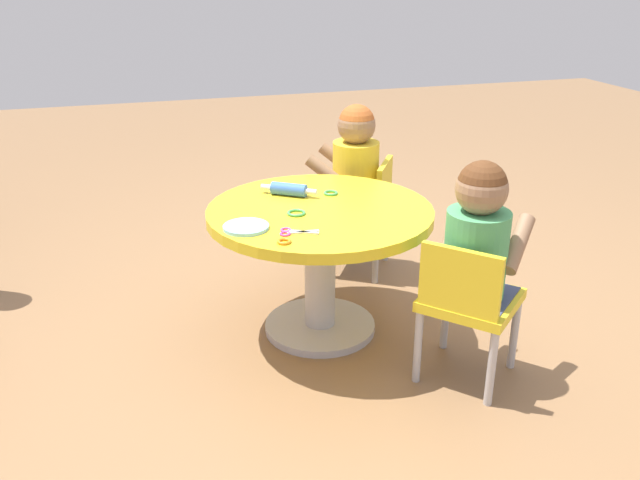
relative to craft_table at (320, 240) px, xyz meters
The scene contains 12 objects.
ground_plane 0.39m from the craft_table, ahead, with size 10.00×10.00×0.00m, color olive.
craft_table is the anchor object (origin of this frame).
child_chair_left 0.61m from the craft_table, 141.26° to the right, with size 0.42×0.42×0.54m.
seated_child_left 0.62m from the craft_table, 137.48° to the right, with size 0.43×0.44×0.51m.
child_chair_right 0.61m from the craft_table, 35.57° to the right, with size 0.41×0.41×0.54m.
seated_child_right 0.62m from the craft_table, 31.79° to the right, with size 0.41×0.44×0.51m.
rolling_pin 0.24m from the craft_table, 23.56° to the left, with size 0.15×0.20×0.05m.
craft_scissors 0.29m from the craft_table, 143.08° to the left, with size 0.09×0.14×0.01m.
playdough_blob_0 0.36m from the craft_table, 112.52° to the left, with size 0.16×0.16×0.01m, color #8CCCF2.
cookie_cutter_0 0.38m from the craft_table, 143.81° to the left, with size 0.05×0.05×0.01m, color orange.
cookie_cutter_1 0.17m from the craft_table, 110.66° to the left, with size 0.07×0.07×0.01m, color #4CB259.
cookie_cutter_2 0.21m from the craft_table, 31.57° to the right, with size 0.06×0.06×0.01m, color #4CB259.
Camera 1 is at (-2.24, 0.67, 1.37)m, focal length 37.43 mm.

